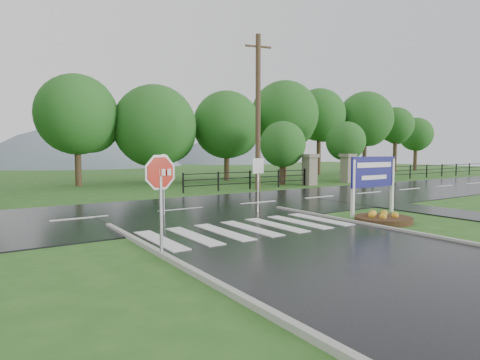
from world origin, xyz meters
TOP-DOWN VIEW (x-y plane):
  - ground at (0.00, 0.00)m, footprint 120.00×120.00m
  - main_road at (0.00, 10.00)m, footprint 90.00×8.00m
  - walkway at (8.50, 4.00)m, footprint 2.20×11.00m
  - crosswalk at (0.00, 5.00)m, footprint 6.50×2.80m
  - pillar_west at (13.00, 16.00)m, footprint 1.00×1.00m
  - pillar_east at (17.00, 16.00)m, footprint 1.00×1.00m
  - fence_west at (7.75, 16.00)m, footprint 9.58×0.08m
  - fence_east at (27.75, 16.00)m, footprint 20.58×0.08m
  - hills at (3.49, 65.00)m, footprint 102.00×48.00m
  - treeline at (1.00, 24.00)m, footprint 83.20×5.20m
  - stop_sign at (-3.55, 3.60)m, footprint 1.11×0.26m
  - estate_billboard at (5.79, 4.90)m, footprint 2.58×0.11m
  - flower_bed at (4.63, 3.55)m, footprint 1.93×1.93m
  - reg_sign_small at (2.19, 7.57)m, footprint 0.48×0.08m
  - reg_sign_round at (-1.20, 8.96)m, footprint 0.54×0.10m
  - utility_pole_east at (8.01, 15.50)m, footprint 1.70×0.54m
  - entrance_tree_left at (11.72, 17.50)m, footprint 3.34×3.34m
  - entrance_tree_right at (18.44, 17.50)m, footprint 3.23×3.23m

SIDE VIEW (x-z plane):
  - hills at x=3.49m, z-range -39.54..8.46m
  - ground at x=0.00m, z-range 0.00..0.00m
  - main_road at x=0.00m, z-range -0.02..0.02m
  - walkway at x=8.50m, z-range -0.02..0.02m
  - treeline at x=1.00m, z-range -5.00..5.00m
  - crosswalk at x=0.00m, z-range 0.05..0.07m
  - flower_bed at x=4.63m, z-range -0.05..0.34m
  - fence_west at x=7.75m, z-range 0.12..1.32m
  - fence_east at x=27.75m, z-range 0.14..1.34m
  - pillar_west at x=13.00m, z-range 0.06..2.30m
  - pillar_east at x=17.00m, z-range 0.06..2.30m
  - reg_sign_round at x=-1.20m, z-range 0.30..2.65m
  - reg_sign_small at x=2.19m, z-range 0.45..2.63m
  - estate_billboard at x=5.79m, z-range 0.42..2.68m
  - stop_sign at x=-3.55m, z-range 0.51..3.06m
  - entrance_tree_left at x=11.72m, z-range 0.62..5.25m
  - entrance_tree_right at x=18.44m, z-range 0.80..5.67m
  - utility_pole_east at x=8.01m, z-range 0.08..9.81m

